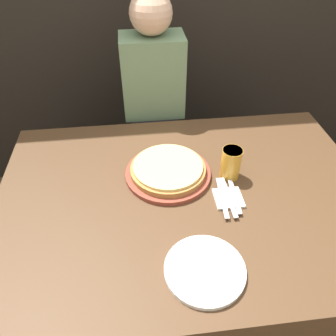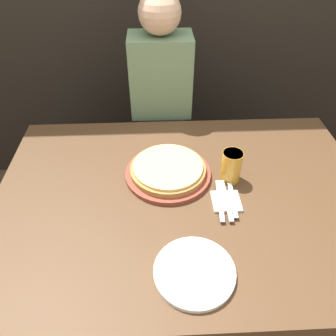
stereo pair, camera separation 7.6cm
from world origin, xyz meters
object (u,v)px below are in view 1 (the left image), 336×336
Objects in this scene: spoon at (235,196)px; diner_person at (154,120)px; beer_glass at (231,162)px; dinner_knife at (229,197)px; dinner_plate at (205,270)px; fork at (222,197)px; pizza_on_board at (168,171)px.

spoon is 0.79m from diner_person.
beer_glass is 0.64× the size of dinner_knife.
dinner_plate reaches higher than spoon.
beer_glass reaches higher than dinner_knife.
beer_glass is 0.53× the size of dinner_plate.
dinner_plate is at bearing -113.51° from fork.
beer_glass reaches higher than pizza_on_board.
dinner_plate is 1.20× the size of fork.
beer_glass is (0.26, -0.04, 0.05)m from pizza_on_board.
beer_glass is 0.15m from dinner_knife.
dinner_knife is (0.16, 0.31, 0.01)m from dinner_plate.
spoon is at bearing -70.67° from diner_person.
spoon is at bearing -34.87° from pizza_on_board.
spoon is 0.14× the size of diner_person.
pizza_on_board is 0.58m from diner_person.
dinner_plate is (0.06, -0.48, -0.02)m from pizza_on_board.
pizza_on_board reaches higher than fork.
diner_person is (-0.08, 1.04, -0.09)m from dinner_plate.
dinner_plate is at bearing -120.92° from spoon.
dinner_plate is at bearing -85.82° from diner_person.
diner_person reaches higher than spoon.
pizza_on_board is at bearing 138.83° from fork.
pizza_on_board reaches higher than dinner_plate.
dinner_plate is at bearing -117.34° from dinner_knife.
fork is 0.16× the size of diner_person.
spoon is at bearing 59.08° from dinner_plate.
dinner_plate is at bearing -113.95° from beer_glass.
diner_person is at bearing 107.59° from dinner_knife.
beer_glass is 0.49m from dinner_plate.
pizza_on_board reaches higher than spoon.
fork is at bearing -41.17° from pizza_on_board.
spoon is (0.25, -0.17, -0.01)m from pizza_on_board.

